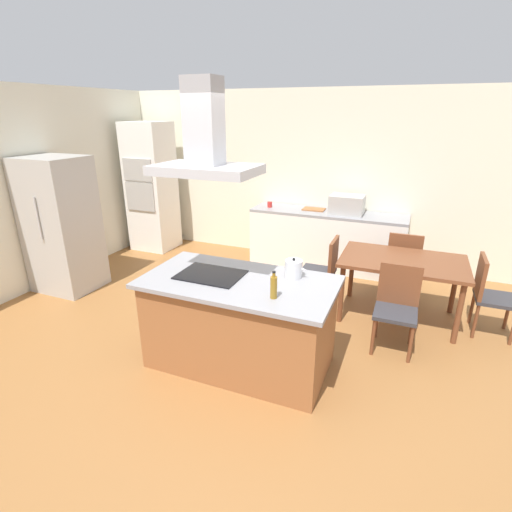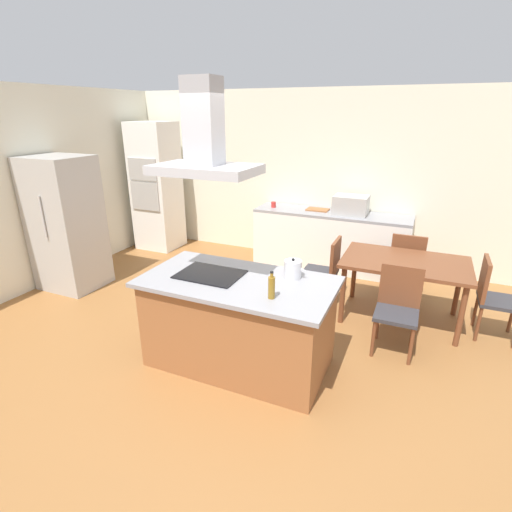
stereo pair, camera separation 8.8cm
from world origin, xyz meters
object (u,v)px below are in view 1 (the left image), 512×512
cooktop (211,275)px  dining_table (402,266)px  range_hood (205,144)px  chair_facing_island (397,302)px  wall_oven_stack (151,187)px  cutting_board (314,209)px  tea_kettle (294,269)px  countertop_microwave (347,204)px  chair_facing_back_wall (403,260)px  chair_at_right_end (489,291)px  chair_at_left_end (324,267)px  olive_oil_bottle (274,287)px  refrigerator (61,225)px  coffee_mug_red (270,205)px

cooktop → dining_table: size_ratio=0.43×
dining_table → range_hood: range_hood is taller
chair_facing_island → wall_oven_stack: bearing=157.8°
cutting_board → range_hood: 3.17m
tea_kettle → countertop_microwave: countertop_microwave is taller
cutting_board → wall_oven_stack: (-2.86, -0.28, 0.19)m
tea_kettle → dining_table: bearing=54.6°
cutting_board → chair_facing_island: (1.42, -2.03, -0.40)m
chair_facing_back_wall → chair_at_right_end: 1.13m
countertop_microwave → chair_at_left_end: countertop_microwave is taller
countertop_microwave → wall_oven_stack: 3.38m
chair_facing_back_wall → olive_oil_bottle: bearing=-111.3°
tea_kettle → chair_at_left_end: (0.02, 1.31, -0.48)m
dining_table → chair_facing_back_wall: size_ratio=1.57×
countertop_microwave → refrigerator: refrigerator is taller
cooktop → range_hood: bearing=0.0°
tea_kettle → refrigerator: bearing=172.2°
cooktop → chair_facing_back_wall: cooktop is taller
range_hood → chair_facing_island: bearing=28.3°
coffee_mug_red → cutting_board: 0.71m
tea_kettle → olive_oil_bottle: size_ratio=0.90×
dining_table → chair_at_left_end: (-0.92, 0.00, -0.16)m
dining_table → chair_facing_island: (-0.00, -0.67, -0.16)m
coffee_mug_red → refrigerator: size_ratio=0.05×
olive_oil_bottle → chair_at_left_end: size_ratio=0.27×
tea_kettle → range_hood: size_ratio=0.24×
chair_at_right_end → coffee_mug_red: bearing=157.5°
cooktop → cutting_board: bearing=85.0°
chair_facing_island → chair_facing_back_wall: bearing=90.0°
chair_facing_island → chair_at_right_end: (0.92, 0.67, 0.00)m
tea_kettle → dining_table: tea_kettle is taller
olive_oil_bottle → wall_oven_stack: wall_oven_stack is taller
chair_at_right_end → countertop_microwave: bearing=144.2°
refrigerator → range_hood: (2.69, -0.73, 1.19)m
wall_oven_stack → dining_table: wall_oven_stack is taller
countertop_microwave → chair_facing_back_wall: size_ratio=0.56×
refrigerator → dining_table: bearing=10.9°
chair_facing_back_wall → chair_at_left_end: same height
chair_facing_island → range_hood: (-1.67, -0.90, 1.59)m
cutting_board → chair_at_right_end: bearing=-30.3°
refrigerator → dining_table: refrigerator is taller
countertop_microwave → tea_kettle: bearing=-90.6°
chair_facing_island → cutting_board: bearing=125.0°
cutting_board → range_hood: bearing=-95.0°
olive_oil_bottle → chair_facing_island: bearing=49.6°
olive_oil_bottle → chair_facing_back_wall: size_ratio=0.27×
cooktop → wall_oven_stack: size_ratio=0.27×
wall_oven_stack → tea_kettle: bearing=-35.5°
tea_kettle → dining_table: (0.93, 1.31, -0.32)m
cooktop → chair_at_right_end: (2.59, 1.57, -0.40)m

